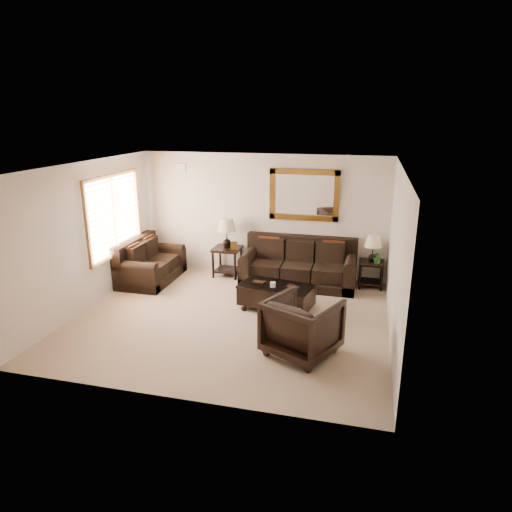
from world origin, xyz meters
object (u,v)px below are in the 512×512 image
(sofa, at_px, (299,268))
(armchair, at_px, (302,324))
(coffee_table, at_px, (276,294))
(loveseat, at_px, (149,265))
(end_table_right, at_px, (373,254))
(end_table_left, at_px, (227,239))

(sofa, xyz_separation_m, armchair, (0.51, -2.98, 0.14))
(coffee_table, distance_m, armchair, 1.73)
(coffee_table, bearing_deg, loveseat, 176.41)
(sofa, distance_m, coffee_table, 1.43)
(loveseat, relative_size, end_table_right, 1.45)
(coffee_table, xyz_separation_m, armchair, (0.71, -1.57, 0.21))
(end_table_left, distance_m, end_table_right, 3.16)
(end_table_left, relative_size, armchair, 1.33)
(end_table_right, bearing_deg, end_table_left, -179.20)
(sofa, distance_m, end_table_right, 1.56)
(end_table_left, relative_size, coffee_table, 0.89)
(sofa, xyz_separation_m, end_table_right, (1.51, 0.18, 0.38))
(armchair, bearing_deg, sofa, -55.68)
(coffee_table, bearing_deg, armchair, -53.75)
(sofa, relative_size, loveseat, 1.47)
(loveseat, bearing_deg, sofa, -79.66)
(end_table_right, relative_size, armchair, 1.14)
(sofa, xyz_separation_m, coffee_table, (-0.20, -1.42, -0.07))
(armchair, bearing_deg, coffee_table, -40.96)
(loveseat, distance_m, end_table_right, 4.81)
(end_table_right, height_order, armchair, end_table_right)
(end_table_left, height_order, end_table_right, end_table_left)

